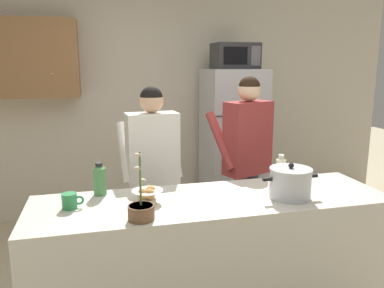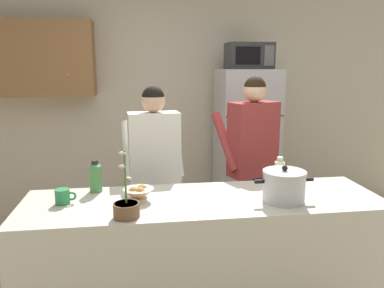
{
  "view_description": "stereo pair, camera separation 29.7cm",
  "coord_description": "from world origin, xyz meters",
  "px_view_note": "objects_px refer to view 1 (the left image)",
  "views": [
    {
      "loc": [
        -0.7,
        -2.27,
        1.78
      ],
      "look_at": [
        0.0,
        0.55,
        1.17
      ],
      "focal_mm": 35.87,
      "sensor_mm": 36.0,
      "label": 1
    },
    {
      "loc": [
        -0.41,
        -2.33,
        1.78
      ],
      "look_at": [
        0.0,
        0.55,
        1.17
      ],
      "focal_mm": 35.87,
      "sensor_mm": 36.0,
      "label": 2
    }
  ],
  "objects_px": {
    "refrigerator": "(232,144)",
    "bottle_mid_counter": "(281,169)",
    "person_by_sink": "(247,148)",
    "bottle_near_edge": "(100,179)",
    "cooking_pot": "(290,183)",
    "microwave": "(235,56)",
    "bread_bowl": "(148,195)",
    "person_near_pot": "(153,162)",
    "coffee_mug": "(70,201)",
    "potted_orchid": "(141,210)"
  },
  "relations": [
    {
      "from": "person_near_pot",
      "to": "bread_bowl",
      "type": "relative_size",
      "value": 8.16
    },
    {
      "from": "refrigerator",
      "to": "person_near_pot",
      "type": "bearing_deg",
      "value": -134.16
    },
    {
      "from": "cooking_pot",
      "to": "potted_orchid",
      "type": "relative_size",
      "value": 0.98
    },
    {
      "from": "refrigerator",
      "to": "microwave",
      "type": "relative_size",
      "value": 3.59
    },
    {
      "from": "person_by_sink",
      "to": "potted_orchid",
      "type": "bearing_deg",
      "value": -134.81
    },
    {
      "from": "refrigerator",
      "to": "cooking_pot",
      "type": "xyz_separation_m",
      "value": [
        -0.32,
        -1.96,
        0.16
      ]
    },
    {
      "from": "microwave",
      "to": "cooking_pot",
      "type": "xyz_separation_m",
      "value": [
        -0.32,
        -1.94,
        -0.84
      ]
    },
    {
      "from": "person_near_pot",
      "to": "bottle_mid_counter",
      "type": "distance_m",
      "value": 1.01
    },
    {
      "from": "microwave",
      "to": "bread_bowl",
      "type": "xyz_separation_m",
      "value": [
        -1.23,
        -1.8,
        -0.89
      ]
    },
    {
      "from": "microwave",
      "to": "coffee_mug",
      "type": "bearing_deg",
      "value": -133.53
    },
    {
      "from": "bread_bowl",
      "to": "bottle_near_edge",
      "type": "relative_size",
      "value": 0.89
    },
    {
      "from": "microwave",
      "to": "cooking_pot",
      "type": "relative_size",
      "value": 1.24
    },
    {
      "from": "bottle_near_edge",
      "to": "potted_orchid",
      "type": "bearing_deg",
      "value": -65.94
    },
    {
      "from": "refrigerator",
      "to": "bottle_near_edge",
      "type": "relative_size",
      "value": 7.81
    },
    {
      "from": "cooking_pot",
      "to": "bottle_mid_counter",
      "type": "height_order",
      "value": "cooking_pot"
    },
    {
      "from": "person_near_pot",
      "to": "coffee_mug",
      "type": "relative_size",
      "value": 12.29
    },
    {
      "from": "person_near_pot",
      "to": "bottle_near_edge",
      "type": "relative_size",
      "value": 7.29
    },
    {
      "from": "person_by_sink",
      "to": "bottle_near_edge",
      "type": "xyz_separation_m",
      "value": [
        -1.28,
        -0.58,
        -0.02
      ]
    },
    {
      "from": "microwave",
      "to": "coffee_mug",
      "type": "height_order",
      "value": "microwave"
    },
    {
      "from": "refrigerator",
      "to": "coffee_mug",
      "type": "relative_size",
      "value": 13.15
    },
    {
      "from": "microwave",
      "to": "bread_bowl",
      "type": "bearing_deg",
      "value": -124.32
    },
    {
      "from": "refrigerator",
      "to": "person_by_sink",
      "type": "xyz_separation_m",
      "value": [
        -0.24,
        -1.01,
        0.19
      ]
    },
    {
      "from": "cooking_pot",
      "to": "bottle_near_edge",
      "type": "distance_m",
      "value": 1.26
    },
    {
      "from": "person_by_sink",
      "to": "potted_orchid",
      "type": "height_order",
      "value": "person_by_sink"
    },
    {
      "from": "refrigerator",
      "to": "bottle_near_edge",
      "type": "xyz_separation_m",
      "value": [
        -1.52,
        -1.6,
        0.17
      ]
    },
    {
      "from": "microwave",
      "to": "person_near_pot",
      "type": "bearing_deg",
      "value": -134.72
    },
    {
      "from": "coffee_mug",
      "to": "bottle_mid_counter",
      "type": "xyz_separation_m",
      "value": [
        1.47,
        0.16,
        0.06
      ]
    },
    {
      "from": "person_by_sink",
      "to": "bottle_near_edge",
      "type": "relative_size",
      "value": 7.6
    },
    {
      "from": "refrigerator",
      "to": "bottle_near_edge",
      "type": "height_order",
      "value": "refrigerator"
    },
    {
      "from": "refrigerator",
      "to": "microwave",
      "type": "distance_m",
      "value": 1.0
    },
    {
      "from": "cooking_pot",
      "to": "coffee_mug",
      "type": "distance_m",
      "value": 1.39
    },
    {
      "from": "bread_bowl",
      "to": "potted_orchid",
      "type": "xyz_separation_m",
      "value": [
        -0.07,
        -0.26,
        0.01
      ]
    },
    {
      "from": "refrigerator",
      "to": "person_by_sink",
      "type": "relative_size",
      "value": 1.03
    },
    {
      "from": "refrigerator",
      "to": "person_by_sink",
      "type": "distance_m",
      "value": 1.06
    },
    {
      "from": "microwave",
      "to": "potted_orchid",
      "type": "relative_size",
      "value": 1.22
    },
    {
      "from": "person_near_pot",
      "to": "bottle_mid_counter",
      "type": "xyz_separation_m",
      "value": [
        0.87,
        -0.52,
        0.02
      ]
    },
    {
      "from": "coffee_mug",
      "to": "potted_orchid",
      "type": "height_order",
      "value": "potted_orchid"
    },
    {
      "from": "refrigerator",
      "to": "bottle_mid_counter",
      "type": "relative_size",
      "value": 8.13
    },
    {
      "from": "bread_bowl",
      "to": "potted_orchid",
      "type": "bearing_deg",
      "value": -105.15
    },
    {
      "from": "refrigerator",
      "to": "bread_bowl",
      "type": "distance_m",
      "value": 2.2
    },
    {
      "from": "person_by_sink",
      "to": "refrigerator",
      "type": "bearing_deg",
      "value": 76.86
    },
    {
      "from": "bottle_mid_counter",
      "to": "potted_orchid",
      "type": "height_order",
      "value": "potted_orchid"
    },
    {
      "from": "bottle_mid_counter",
      "to": "potted_orchid",
      "type": "xyz_separation_m",
      "value": [
        -1.07,
        -0.44,
        -0.04
      ]
    },
    {
      "from": "person_by_sink",
      "to": "bread_bowl",
      "type": "relative_size",
      "value": 8.5
    },
    {
      "from": "person_near_pot",
      "to": "potted_orchid",
      "type": "height_order",
      "value": "person_near_pot"
    },
    {
      "from": "cooking_pot",
      "to": "bottle_mid_counter",
      "type": "distance_m",
      "value": 0.32
    },
    {
      "from": "bottle_mid_counter",
      "to": "potted_orchid",
      "type": "bearing_deg",
      "value": -157.91
    },
    {
      "from": "bottle_mid_counter",
      "to": "coffee_mug",
      "type": "bearing_deg",
      "value": -173.77
    },
    {
      "from": "person_by_sink",
      "to": "bottle_near_edge",
      "type": "height_order",
      "value": "person_by_sink"
    },
    {
      "from": "bottle_mid_counter",
      "to": "person_near_pot",
      "type": "bearing_deg",
      "value": 149.11
    }
  ]
}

